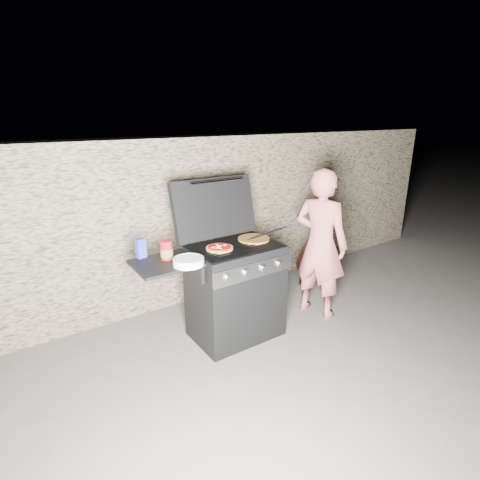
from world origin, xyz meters
TOP-DOWN VIEW (x-y plane):
  - ground at (0.00, 0.00)m, footprint 50.00×50.00m
  - stone_wall at (0.00, 1.05)m, footprint 8.00×0.35m
  - gas_grill at (-0.25, 0.00)m, footprint 1.34×0.79m
  - pizza_topped at (-0.17, -0.01)m, footprint 0.31×0.31m
  - pizza_plain at (0.23, 0.03)m, footprint 0.37×0.37m
  - sauce_jar at (-0.63, 0.06)m, footprint 0.13×0.13m
  - blue_carton at (-0.79, 0.20)m, footprint 0.08×0.06m
  - plate_stack at (-0.55, -0.16)m, footprint 0.27×0.27m
  - person at (0.94, -0.13)m, footprint 0.53×0.65m
  - tongs at (0.34, 0.00)m, footprint 0.47×0.07m

SIDE VIEW (x-z plane):
  - ground at x=0.00m, z-range 0.00..0.00m
  - gas_grill at x=-0.25m, z-range 0.00..0.91m
  - person at x=0.94m, z-range 0.00..1.55m
  - stone_wall at x=0.00m, z-range 0.00..1.80m
  - pizza_plain at x=0.23m, z-range 0.91..0.93m
  - pizza_topped at x=-0.17m, z-range 0.91..0.94m
  - plate_stack at x=-0.55m, z-range 0.90..0.96m
  - tongs at x=0.34m, z-range 0.91..1.01m
  - sauce_jar at x=-0.63m, z-range 0.90..1.06m
  - blue_carton at x=-0.79m, z-range 0.90..1.07m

